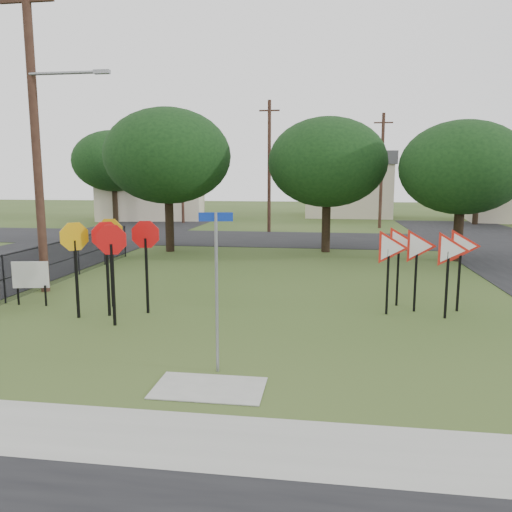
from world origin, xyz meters
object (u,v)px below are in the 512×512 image
at_px(yield_sign_cluster, 422,250).
at_px(info_board, 30,276).
at_px(street_name_sign, 217,282).
at_px(stop_sign_cluster, 110,246).

relative_size(yield_sign_cluster, info_board, 2.32).
bearing_deg(street_name_sign, yield_sign_cluster, 47.24).
bearing_deg(yield_sign_cluster, info_board, -175.62).
bearing_deg(yield_sign_cluster, street_name_sign, -132.76).
height_order(street_name_sign, stop_sign_cluster, street_name_sign).
distance_m(street_name_sign, stop_sign_cluster, 5.18).
bearing_deg(stop_sign_cluster, street_name_sign, -43.39).
distance_m(street_name_sign, info_board, 7.93).
relative_size(street_name_sign, stop_sign_cluster, 1.19).
height_order(yield_sign_cluster, info_board, yield_sign_cluster).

